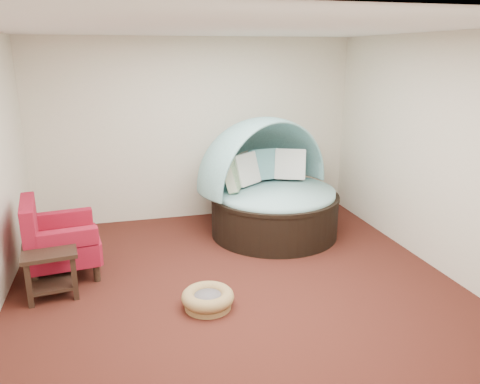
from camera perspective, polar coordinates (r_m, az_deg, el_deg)
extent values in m
plane|color=#431A13|center=(5.49, -0.51, -11.22)|extent=(5.00, 5.00, 0.00)
plane|color=beige|center=(7.39, -5.37, 7.50)|extent=(5.00, 0.00, 5.00)
plane|color=beige|center=(2.76, 12.49, -8.68)|extent=(5.00, 0.00, 5.00)
plane|color=beige|center=(6.09, 22.96, 4.30)|extent=(0.00, 5.00, 5.00)
plane|color=white|center=(4.86, -0.60, 19.43)|extent=(5.00, 5.00, 0.00)
cylinder|color=black|center=(6.85, 4.19, -2.88)|extent=(2.39, 2.39, 0.56)
cylinder|color=black|center=(6.76, 4.24, -0.49)|extent=(2.41, 2.41, 0.05)
cylinder|color=#8FC1CC|center=(6.75, 4.25, -0.16)|extent=(2.25, 2.25, 0.12)
cube|color=#386E3F|center=(6.59, -1.02, 2.22)|extent=(0.42, 0.53, 0.49)
cube|color=silver|center=(6.84, 0.67, 2.77)|extent=(0.53, 0.49, 0.49)
cube|color=#64A6AD|center=(7.16, 3.02, 3.37)|extent=(0.50, 0.32, 0.49)
cube|color=silver|center=(7.20, 6.13, 3.37)|extent=(0.53, 0.42, 0.49)
cylinder|color=olive|center=(5.05, -3.93, -13.56)|extent=(0.49, 0.49, 0.06)
torus|color=olive|center=(5.00, -3.95, -12.63)|extent=(0.56, 0.56, 0.14)
cylinder|color=#605C60|center=(5.01, -3.94, -12.81)|extent=(0.33, 0.33, 0.08)
cylinder|color=black|center=(5.77, -23.66, -10.15)|extent=(0.09, 0.09, 0.20)
cylinder|color=black|center=(6.37, -23.61, -7.60)|extent=(0.09, 0.09, 0.20)
cylinder|color=black|center=(5.77, -17.06, -9.43)|extent=(0.09, 0.09, 0.20)
cylinder|color=black|center=(6.37, -17.68, -6.95)|extent=(0.09, 0.09, 0.20)
cube|color=maroon|center=(5.97, -20.74, -6.37)|extent=(0.92, 0.92, 0.29)
cube|color=maroon|center=(5.84, -24.34, -3.24)|extent=(0.26, 0.84, 0.48)
cube|color=maroon|center=(5.55, -20.28, -5.35)|extent=(0.67, 0.22, 0.20)
cube|color=maroon|center=(6.21, -20.60, -3.06)|extent=(0.67, 0.22, 0.20)
cube|color=black|center=(5.48, -22.26, -6.63)|extent=(0.62, 0.62, 0.04)
cube|color=black|center=(5.63, -21.84, -10.20)|extent=(0.55, 0.55, 0.03)
cube|color=black|center=(5.39, -24.33, -10.39)|extent=(0.06, 0.06, 0.49)
cube|color=black|center=(5.80, -24.21, -8.47)|extent=(0.06, 0.06, 0.49)
cube|color=black|center=(5.38, -19.52, -9.91)|extent=(0.06, 0.06, 0.49)
cube|color=black|center=(5.79, -19.76, -8.01)|extent=(0.06, 0.06, 0.49)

